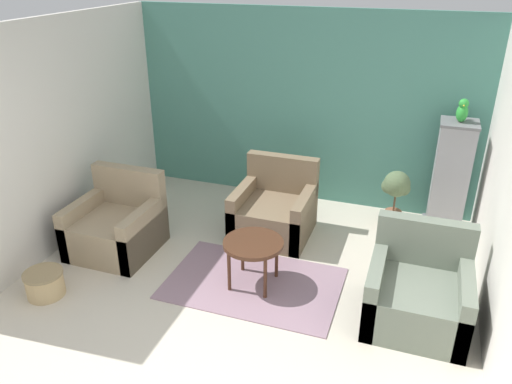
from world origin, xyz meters
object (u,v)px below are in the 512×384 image
birdcage (450,180)px  potted_plant (396,190)px  parrot (462,111)px  armchair_right (418,294)px  armchair_left (117,227)px  wicker_basket (45,283)px  coffee_table (253,246)px  armchair_middle (274,212)px

birdcage → potted_plant: bearing=-173.3°
parrot → armchair_right: bearing=-96.8°
birdcage → parrot: 0.82m
armchair_left → birdcage: (3.45, 1.63, 0.39)m
potted_plant → wicker_basket: potted_plant is taller
coffee_table → birdcage: size_ratio=0.44×
coffee_table → parrot: bearing=44.8°
armchair_middle → wicker_basket: size_ratio=2.32×
armchair_left → wicker_basket: (-0.19, -0.98, -0.14)m
armchair_left → armchair_right: size_ratio=1.00×
armchair_right → armchair_left: bearing=176.9°
wicker_basket → birdcage: bearing=35.6°
armchair_middle → parrot: parrot is taller
birdcage → potted_plant: birdcage is taller
birdcage → coffee_table: bearing=-135.3°
parrot → potted_plant: size_ratio=0.37×
coffee_table → armchair_left: 1.68m
armchair_middle → birdcage: 2.06m
parrot → wicker_basket: bearing=-144.4°
coffee_table → wicker_basket: bearing=-155.7°
wicker_basket → coffee_table: bearing=24.3°
armchair_left → armchair_middle: same height
armchair_right → birdcage: size_ratio=0.64×
parrot → birdcage: bearing=-90.0°
birdcage → potted_plant: 0.61m
armchair_left → armchair_right: (3.24, -0.18, 0.00)m
armchair_middle → armchair_left: bearing=-149.3°
armchair_right → potted_plant: 1.78m
coffee_table → birdcage: 2.52m
coffee_table → parrot: (1.79, 1.77, 1.05)m
coffee_table → parrot: size_ratio=2.24×
birdcage → armchair_left: bearing=-154.8°
coffee_table → armchair_right: size_ratio=0.69×
parrot → wicker_basket: 4.68m
coffee_table → potted_plant: (1.21, 1.70, 0.04)m
coffee_table → armchair_right: (1.57, -0.03, -0.16)m
armchair_left → coffee_table: bearing=-4.9°
armchair_right → potted_plant: bearing=101.9°
armchair_middle → parrot: bearing=20.3°
armchair_right → birdcage: 1.86m
armchair_right → armchair_middle: bearing=146.9°
armchair_middle → armchair_right: bearing=-33.1°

